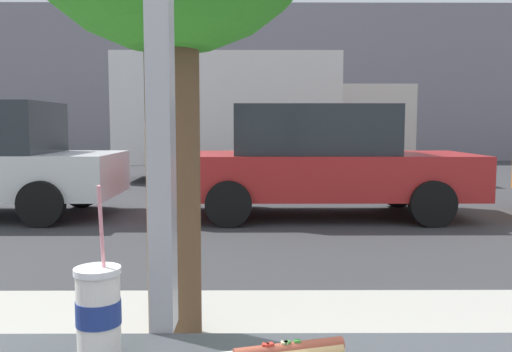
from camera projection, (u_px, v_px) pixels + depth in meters
ground_plane at (242, 207)px, 9.15m from camera, size 60.00×60.00×0.00m
building_facade_far at (248, 84)px, 21.13m from camera, size 28.00×1.20×6.00m
soda_cup_right at (99, 311)px, 1.01m from camera, size 0.09×0.09×0.33m
parked_car_red at (319, 160)px, 8.17m from camera, size 4.51×1.98×1.69m
box_truck at (256, 113)px, 13.53m from camera, size 7.16×2.44×3.11m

